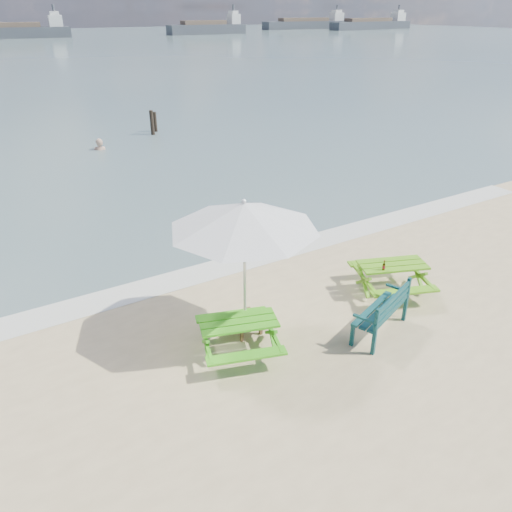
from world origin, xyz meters
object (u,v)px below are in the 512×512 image
patio_umbrella (244,216)px  beer_bottle (384,267)px  picnic_table_right (391,278)px  picnic_table_left (239,337)px  park_bench (380,320)px  side_table (245,324)px  swimmer (101,158)px

patio_umbrella → beer_bottle: 3.67m
picnic_table_right → patio_umbrella: size_ratio=0.73×
patio_umbrella → beer_bottle: bearing=-8.2°
beer_bottle → picnic_table_left: bearing=-179.9°
park_bench → side_table: size_ratio=2.85×
park_bench → patio_umbrella: 3.45m
picnic_table_right → park_bench: park_bench is taller
park_bench → picnic_table_right: bearing=37.4°
park_bench → swimmer: park_bench is taller
park_bench → patio_umbrella: (-2.26, 1.40, 2.20)m
patio_umbrella → beer_bottle: size_ratio=12.23×
beer_bottle → swimmer: 16.33m
picnic_table_left → side_table: 0.64m
patio_umbrella → swimmer: (1.64, 15.74, -2.90)m
park_bench → side_table: (-2.26, 1.40, -0.10)m
picnic_table_right → park_bench: size_ratio=1.29×
picnic_table_left → patio_umbrella: size_ratio=0.68×
beer_bottle → swimmer: beer_bottle is taller
picnic_table_left → park_bench: 2.83m
picnic_table_left → side_table: picnic_table_left is taller
picnic_table_left → beer_bottle: beer_bottle is taller
picnic_table_right → patio_umbrella: 4.21m
park_bench → patio_umbrella: bearing=148.3°
park_bench → picnic_table_left: bearing=160.9°
picnic_table_left → picnic_table_right: picnic_table_right is taller
picnic_table_left → park_bench: size_ratio=1.20×
picnic_table_left → swimmer: picnic_table_left is taller
picnic_table_right → patio_umbrella: patio_umbrella is taller
picnic_table_right → patio_umbrella: bearing=174.2°
side_table → beer_bottle: size_ratio=2.45×
side_table → picnic_table_right: bearing=-5.8°
picnic_table_right → picnic_table_left: bearing=-178.5°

